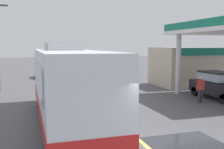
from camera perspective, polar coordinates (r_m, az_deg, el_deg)
ground at (r=27.68m, az=-9.19°, el=-1.29°), size 120.00×120.00×0.00m
lane_divider_stripe at (r=22.79m, az=-7.38°, el=-2.84°), size 0.16×50.00×0.01m
coach_bus_main at (r=12.47m, az=-9.67°, el=-2.30°), size 2.60×11.04×3.69m
gas_station_roadside at (r=23.72m, az=19.76°, el=3.57°), size 9.10×11.95×5.10m
car_at_pump at (r=19.21m, az=21.52°, el=-1.84°), size 1.70×4.20×1.82m
minibus_opposing_lane at (r=30.48m, az=-6.43°, el=2.20°), size 2.04×6.13×2.44m
pedestrian_near_pump at (r=17.48m, az=18.35°, el=-2.74°), size 0.55×0.22×1.66m
car_trailing_behind_bus at (r=30.85m, az=-13.65°, el=1.26°), size 1.70×4.20×1.82m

